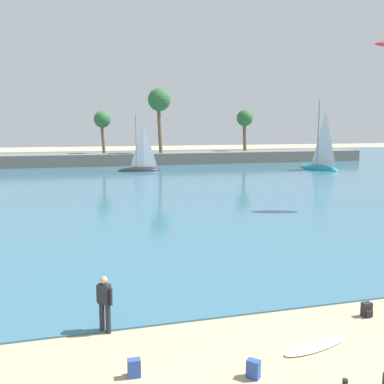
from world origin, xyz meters
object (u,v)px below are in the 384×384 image
at_px(backpack_by_trailer, 254,369).
at_px(sailboat_toward_headland, 140,165).
at_px(surfboard, 315,346).
at_px(backpack_spare, 134,368).
at_px(person_at_waterline, 105,302).
at_px(sailboat_near_shore, 320,163).
at_px(backpack_near_kite, 367,310).

height_order(backpack_by_trailer, sailboat_toward_headland, sailboat_toward_headland).
bearing_deg(surfboard, backpack_spare, 167.15).
relative_size(backpack_by_trailer, backpack_spare, 1.00).
height_order(backpack_spare, sailboat_toward_headland, sailboat_toward_headland).
bearing_deg(person_at_waterline, sailboat_near_shore, 52.07).
bearing_deg(surfboard, sailboat_toward_headland, 72.92).
bearing_deg(backpack_spare, backpack_by_trailer, -16.15).
bearing_deg(backpack_spare, surfboard, 1.17).
bearing_deg(backpack_spare, backpack_near_kite, 10.73).
xyz_separation_m(backpack_near_kite, backpack_spare, (-7.43, -1.41, 0.00)).
bearing_deg(surfboard, person_at_waterline, 141.98).
xyz_separation_m(person_at_waterline, sailboat_toward_headland, (7.88, 45.25, -0.11)).
height_order(backpack_near_kite, surfboard, backpack_near_kite).
height_order(person_at_waterline, sailboat_toward_headland, sailboat_toward_headland).
bearing_deg(backpack_near_kite, sailboat_near_shore, 60.31).
distance_m(backpack_spare, surfboard, 4.85).
distance_m(person_at_waterline, backpack_near_kite, 8.01).
bearing_deg(backpack_by_trailer, sailboat_toward_headland, 84.46).
distance_m(person_at_waterline, surfboard, 5.90).
xyz_separation_m(surfboard, sailboat_near_shore, (26.41, 43.10, 0.92)).
bearing_deg(sailboat_toward_headland, backpack_by_trailer, -95.54).
xyz_separation_m(backpack_near_kite, surfboard, (-2.58, -1.31, -0.17)).
height_order(backpack_near_kite, sailboat_near_shore, sailboat_near_shore).
height_order(backpack_by_trailer, backpack_spare, same).
height_order(person_at_waterline, surfboard, person_at_waterline).
height_order(surfboard, sailboat_toward_headland, sailboat_toward_headland).
bearing_deg(backpack_near_kite, person_at_waterline, 172.33).
distance_m(backpack_spare, sailboat_toward_headland, 48.30).
xyz_separation_m(person_at_waterline, backpack_spare, (0.48, -2.47, -0.69)).
bearing_deg(person_at_waterline, backpack_spare, -79.02).
bearing_deg(person_at_waterline, sailboat_toward_headland, 80.12).
distance_m(backpack_near_kite, backpack_spare, 7.56).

